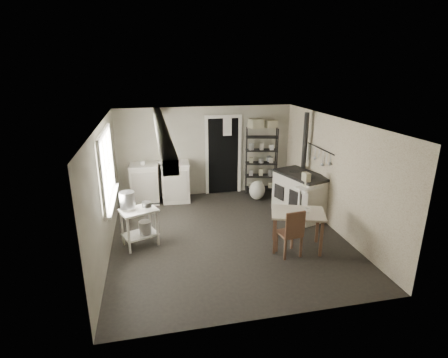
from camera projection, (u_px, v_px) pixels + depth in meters
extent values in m
plane|color=black|center=(227.00, 235.00, 7.06)|extent=(5.00, 5.00, 0.00)
plane|color=white|center=(227.00, 121.00, 6.35)|extent=(5.00, 5.00, 0.00)
cube|color=#A6A18E|center=(206.00, 151.00, 9.03)|extent=(4.50, 0.02, 2.30)
cube|color=#A6A18E|center=(271.00, 243.00, 4.38)|extent=(4.50, 0.02, 2.30)
cube|color=#A6A18E|center=(105.00, 190.00, 6.26)|extent=(0.02, 5.00, 2.30)
cube|color=#A6A18E|center=(334.00, 174.00, 7.16)|extent=(0.02, 5.00, 2.30)
cylinder|color=silver|center=(127.00, 200.00, 6.36)|extent=(0.36, 0.36, 0.30)
cylinder|color=silver|center=(147.00, 204.00, 6.38)|extent=(0.20, 0.20, 0.10)
cylinder|color=silver|center=(145.00, 228.00, 6.52)|extent=(0.30, 0.30, 0.25)
imported|color=silver|center=(161.00, 165.00, 8.50)|extent=(0.34, 0.34, 0.07)
imported|color=silver|center=(143.00, 166.00, 8.38)|extent=(0.15, 0.15, 0.10)
imported|color=silver|center=(251.00, 143.00, 9.02)|extent=(0.11, 0.11, 0.18)
cube|color=beige|center=(256.00, 118.00, 8.85)|extent=(0.38, 0.35, 0.23)
cube|color=beige|center=(271.00, 118.00, 8.95)|extent=(0.33, 0.32, 0.18)
cube|color=beige|center=(306.00, 180.00, 7.23)|extent=(0.13, 0.19, 0.28)
imported|color=silver|center=(308.00, 209.00, 6.30)|extent=(0.13, 0.13, 0.09)
ellipsoid|color=silver|center=(257.00, 190.00, 8.89)|extent=(0.46, 0.41, 0.49)
cylinder|color=silver|center=(297.00, 228.00, 7.20)|extent=(0.17, 0.17, 0.16)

